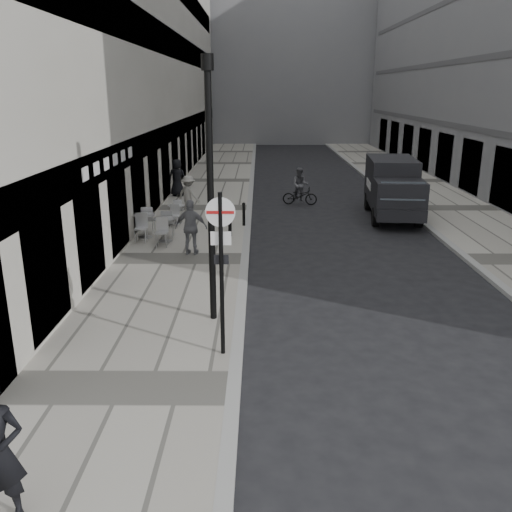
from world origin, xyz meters
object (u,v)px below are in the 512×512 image
Objects in this scene: panel_van at (393,185)px; sign_post at (221,253)px; cyclist at (300,190)px; lamppost at (210,180)px.

sign_post is at bearing -110.85° from panel_van.
panel_van is 3.04× the size of cyclist.
lamppost is 12.94m from panel_van.
panel_van is at bearing -25.95° from cyclist.
sign_post is 2.09m from lamppost.
lamppost reaches higher than panel_van.
panel_van is at bearing 58.85° from lamppost.
lamppost is at bearing -93.68° from cyclist.
sign_post is 15.52m from cyclist.
cyclist is (-3.67, 2.53, -0.68)m from panel_van.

